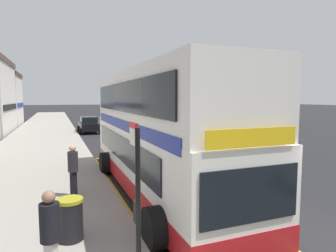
{
  "coord_description": "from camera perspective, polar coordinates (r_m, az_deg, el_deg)",
  "views": [
    {
      "loc": [
        -5.88,
        -4.61,
        3.45
      ],
      "look_at": [
        -1.26,
        7.2,
        2.23
      ],
      "focal_mm": 30.61,
      "sensor_mm": 36.0,
      "label": 1
    }
  ],
  "objects": [
    {
      "name": "ground_plane",
      "position": [
        37.24,
        -12.19,
        0.07
      ],
      "size": [
        260.0,
        260.0,
        0.0
      ],
      "primitive_type": "plane",
      "color": "black"
    },
    {
      "name": "pavement_near",
      "position": [
        36.78,
        -23.02,
        -0.21
      ],
      "size": [
        6.0,
        76.0,
        0.14
      ],
      "primitive_type": "cube",
      "color": "gray",
      "rests_on": "ground"
    },
    {
      "name": "double_decker_bus",
      "position": [
        10.62,
        -2.35,
        -2.0
      ],
      "size": [
        3.27,
        11.18,
        4.4
      ],
      "color": "white",
      "rests_on": "ground"
    },
    {
      "name": "bus_bay_markings",
      "position": [
        11.03,
        -2.05,
        -12.7
      ],
      "size": [
        3.15,
        13.53,
        0.01
      ],
      "color": "yellow",
      "rests_on": "ground"
    },
    {
      "name": "bus_stop_sign",
      "position": [
        5.14,
        -6.21,
        -13.08
      ],
      "size": [
        0.09,
        0.51,
        2.89
      ],
      "color": "black",
      "rests_on": "pavement_near"
    },
    {
      "name": "parked_car_black_far",
      "position": [
        30.0,
        -15.48,
        0.24
      ],
      "size": [
        2.09,
        4.2,
        1.62
      ],
      "rotation": [
        0.0,
        0.0,
        3.18
      ],
      "color": "black",
      "rests_on": "ground"
    },
    {
      "name": "parked_car_white_ahead",
      "position": [
        39.7,
        -5.71,
        1.65
      ],
      "size": [
        2.09,
        4.2,
        1.62
      ],
      "rotation": [
        0.0,
        0.0,
        0.02
      ],
      "color": "silver",
      "rests_on": "ground"
    },
    {
      "name": "pedestrian_waiting_near_sign",
      "position": [
        5.69,
        -22.4,
        -19.44
      ],
      "size": [
        0.34,
        0.34,
        1.75
      ],
      "color": "#B7B2AD",
      "rests_on": "pavement_near"
    },
    {
      "name": "pedestrian_further_back",
      "position": [
        10.29,
        -18.38,
        -8.0
      ],
      "size": [
        0.34,
        0.34,
        1.75
      ],
      "color": "black",
      "rests_on": "pavement_near"
    },
    {
      "name": "litter_bin",
      "position": [
        7.39,
        -18.84,
        -17.15
      ],
      "size": [
        0.6,
        0.6,
        1.0
      ],
      "color": "black",
      "rests_on": "pavement_near"
    }
  ]
}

